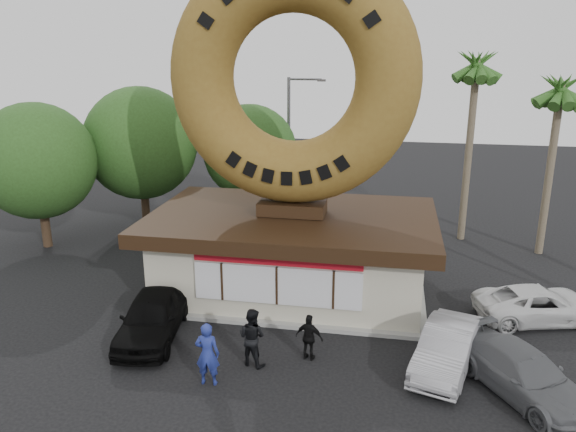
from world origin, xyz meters
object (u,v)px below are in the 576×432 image
(car_black, at_px, (152,316))
(car_white, at_px, (539,304))
(street_lamp, at_px, (291,142))
(car_grey, at_px, (523,373))
(person_left, at_px, (207,354))
(donut_shop, at_px, (292,250))
(giant_donut, at_px, (293,79))
(car_silver, at_px, (447,348))
(person_right, at_px, (309,337))
(person_center, at_px, (252,337))

(car_black, xyz_separation_m, car_white, (13.34, 3.73, -0.14))
(street_lamp, xyz_separation_m, car_grey, (9.62, -15.82, -3.82))
(person_left, bearing_deg, donut_shop, -104.51)
(car_grey, xyz_separation_m, car_white, (1.53, 4.90, -0.03))
(giant_donut, bearing_deg, car_white, -5.67)
(car_black, bearing_deg, car_silver, -9.44)
(person_right, distance_m, car_silver, 4.27)
(person_right, bearing_deg, giant_donut, -61.28)
(car_black, relative_size, car_silver, 1.09)
(street_lamp, xyz_separation_m, person_center, (1.60, -15.70, -3.53))
(donut_shop, xyz_separation_m, person_right, (1.46, -5.08, -0.99))
(person_left, distance_m, person_right, 3.33)
(car_white, bearing_deg, street_lamp, 30.65)
(car_silver, xyz_separation_m, car_white, (3.57, 3.88, -0.06))
(person_center, bearing_deg, street_lamp, -66.08)
(giant_donut, distance_m, street_lamp, 10.92)
(street_lamp, bearing_deg, giant_donut, -79.49)
(street_lamp, bearing_deg, car_white, -44.42)
(person_right, distance_m, car_white, 8.87)
(car_silver, distance_m, car_grey, 2.28)
(person_left, bearing_deg, person_right, -149.59)
(giant_donut, bearing_deg, car_black, -131.01)
(person_left, bearing_deg, car_silver, -166.84)
(street_lamp, height_order, car_white, street_lamp)
(person_right, bearing_deg, car_black, 8.04)
(car_grey, height_order, car_white, car_grey)
(person_left, bearing_deg, car_grey, -176.79)
(street_lamp, distance_m, person_center, 16.18)
(person_center, relative_size, car_black, 0.41)
(street_lamp, relative_size, person_left, 4.05)
(car_silver, relative_size, car_white, 0.92)
(person_center, xyz_separation_m, person_right, (1.72, 0.60, -0.17))
(person_right, bearing_deg, donut_shop, -61.23)
(donut_shop, relative_size, street_lamp, 1.40)
(car_grey, bearing_deg, person_center, 146.64)
(person_center, xyz_separation_m, car_grey, (8.02, -0.12, -0.29))
(person_left, height_order, car_grey, person_left)
(person_right, relative_size, car_black, 0.34)
(giant_donut, height_order, car_white, giant_donut)
(donut_shop, xyz_separation_m, person_left, (-1.28, -6.97, -0.78))
(person_center, height_order, car_grey, person_center)
(car_silver, bearing_deg, person_center, -154.77)
(street_lamp, bearing_deg, car_black, -98.50)
(donut_shop, relative_size, car_white, 2.45)
(donut_shop, height_order, person_center, donut_shop)
(person_right, xyz_separation_m, car_black, (-5.51, 0.45, 0.00))
(donut_shop, xyz_separation_m, car_white, (9.29, -0.91, -1.13))
(person_left, xyz_separation_m, person_right, (2.74, 1.89, -0.21))
(car_white, bearing_deg, person_right, 103.16)
(giant_donut, bearing_deg, donut_shop, -90.00)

